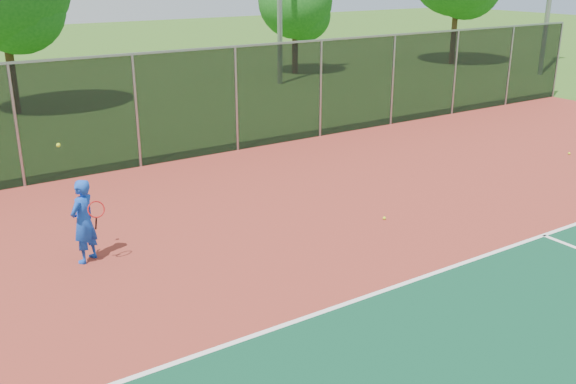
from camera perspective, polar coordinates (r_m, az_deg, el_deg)
court_apron at (r=11.85m, az=19.98°, el=-7.42°), size 30.00×20.00×0.02m
fence_back at (r=18.67m, az=-4.62°, el=8.32°), size 30.00×0.06×3.03m
tennis_player at (r=12.11m, az=-17.72°, el=-2.47°), size 0.68×0.73×2.25m
practice_ball_1 at (r=20.17m, az=23.72°, el=3.16°), size 0.07×0.07×0.07m
practice_ball_4 at (r=13.85m, az=8.56°, el=-2.31°), size 0.07×0.07×0.07m
tree_back_mid at (r=32.89m, az=0.86°, el=16.32°), size 3.67×3.67×5.39m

